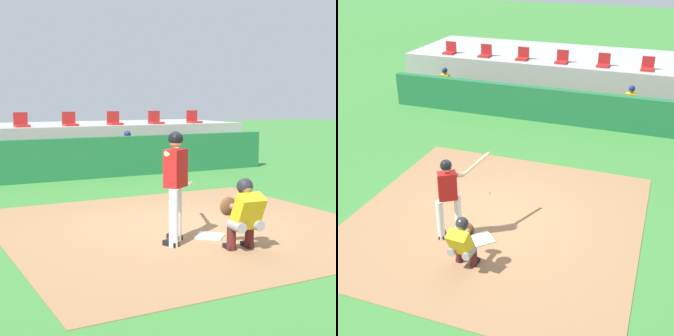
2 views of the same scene
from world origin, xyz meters
TOP-DOWN VIEW (x-y plane):
  - ground_plane at (0.00, 0.00)m, footprint 80.00×80.00m
  - dirt_infield at (0.00, 0.00)m, footprint 6.40×6.40m
  - home_plate at (0.00, -0.80)m, footprint 0.62×0.62m
  - batter_at_plate at (-0.69, -0.85)m, footprint 0.76×1.34m
  - catcher_crouched at (0.01, -1.72)m, footprint 0.50×1.88m
  - dugout_wall at (0.00, 6.50)m, footprint 13.00×0.30m
  - dugout_bench at (0.00, 7.50)m, footprint 11.80×0.44m
  - dugout_player_1 at (2.11, 7.34)m, footprint 0.49×0.70m
  - stands_platform at (0.00, 10.90)m, footprint 15.00×4.40m
  - stadium_seat_3 at (-0.81, 9.38)m, footprint 0.46×0.46m
  - stadium_seat_4 at (0.81, 9.38)m, footprint 0.46×0.46m
  - stadium_seat_5 at (2.44, 9.38)m, footprint 0.46×0.46m
  - stadium_seat_6 at (4.06, 9.38)m, footprint 0.46×0.46m
  - stadium_seat_7 at (5.69, 9.38)m, footprint 0.46×0.46m

SIDE VIEW (x-z plane):
  - ground_plane at x=0.00m, z-range 0.00..0.00m
  - dirt_infield at x=0.00m, z-range 0.00..0.01m
  - home_plate at x=0.00m, z-range 0.01..0.04m
  - dugout_bench at x=0.00m, z-range 0.00..0.45m
  - dugout_wall at x=0.00m, z-range 0.00..1.20m
  - catcher_crouched at x=0.01m, z-range 0.05..1.17m
  - dugout_player_1 at x=2.11m, z-range 0.02..1.32m
  - stands_platform at x=0.00m, z-range 0.00..1.40m
  - batter_at_plate at x=-0.69m, z-range 0.13..1.94m
  - stadium_seat_3 at x=-0.81m, z-range 1.29..1.77m
  - stadium_seat_4 at x=0.81m, z-range 1.29..1.77m
  - stadium_seat_5 at x=2.44m, z-range 1.29..1.77m
  - stadium_seat_6 at x=4.06m, z-range 1.29..1.77m
  - stadium_seat_7 at x=5.69m, z-range 1.29..1.77m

